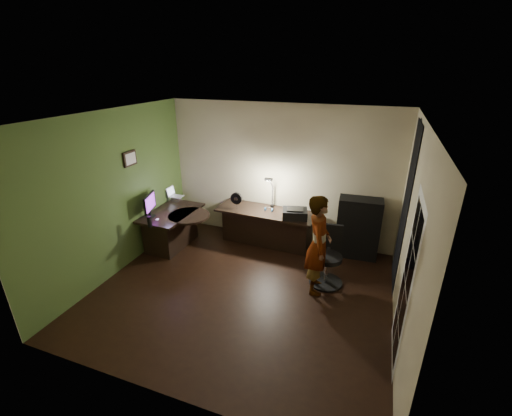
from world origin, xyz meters
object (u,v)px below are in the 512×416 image
(office_chair, at_px, (328,257))
(cabinet, at_px, (358,228))
(desk_right, at_px, (266,227))
(monitor, at_px, (149,209))
(desk_left, at_px, (173,229))
(person, at_px, (318,245))

(office_chair, bearing_deg, cabinet, 65.50)
(desk_right, bearing_deg, monitor, -150.35)
(desk_left, height_order, monitor, monitor)
(desk_left, distance_m, desk_right, 1.81)
(cabinet, height_order, office_chair, cabinet)
(cabinet, bearing_deg, monitor, -165.88)
(desk_left, distance_m, person, 2.97)
(desk_right, relative_size, cabinet, 1.70)
(desk_left, bearing_deg, monitor, -128.40)
(desk_right, distance_m, person, 1.73)
(desk_left, bearing_deg, office_chair, -2.84)
(desk_left, xyz_separation_m, office_chair, (3.04, -0.24, 0.12))
(cabinet, distance_m, monitor, 3.85)
(monitor, height_order, office_chair, monitor)
(desk_right, height_order, office_chair, office_chair)
(desk_right, distance_m, cabinet, 1.74)
(desk_left, relative_size, monitor, 2.56)
(person, bearing_deg, desk_left, 71.30)
(desk_right, relative_size, office_chair, 1.99)
(cabinet, distance_m, person, 1.42)
(cabinet, height_order, monitor, cabinet)
(cabinet, relative_size, office_chair, 1.17)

